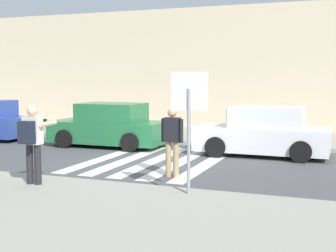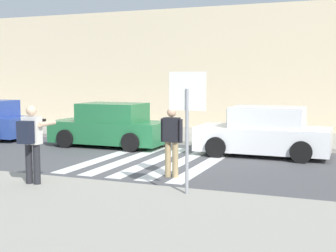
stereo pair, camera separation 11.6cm
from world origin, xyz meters
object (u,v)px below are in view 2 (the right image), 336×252
(parked_car_white, at_px, (264,133))
(stop_sign, at_px, (187,106))
(photographer_with_backpack, at_px, (31,137))
(pedestrian_crossing, at_px, (172,138))
(parked_car_green, at_px, (110,126))

(parked_car_white, bearing_deg, stop_sign, -94.51)
(photographer_with_backpack, height_order, parked_car_white, photographer_with_backpack)
(pedestrian_crossing, xyz_separation_m, parked_car_white, (1.56, 3.99, -0.25))
(stop_sign, distance_m, parked_car_white, 6.08)
(photographer_with_backpack, xyz_separation_m, parked_car_white, (3.89, 6.39, -0.44))
(pedestrian_crossing, distance_m, parked_car_white, 4.29)
(parked_car_green, xyz_separation_m, parked_car_white, (5.45, 0.00, 0.00))
(stop_sign, height_order, parked_car_white, stop_sign)
(stop_sign, xyz_separation_m, pedestrian_crossing, (-1.09, 1.96, -0.93))
(photographer_with_backpack, bearing_deg, parked_car_white, 58.70)
(parked_car_green, bearing_deg, parked_car_white, 0.00)
(photographer_with_backpack, xyz_separation_m, pedestrian_crossing, (2.33, 2.40, -0.19))
(pedestrian_crossing, distance_m, parked_car_green, 5.58)
(parked_car_green, bearing_deg, stop_sign, -50.02)
(stop_sign, bearing_deg, photographer_with_backpack, -172.54)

